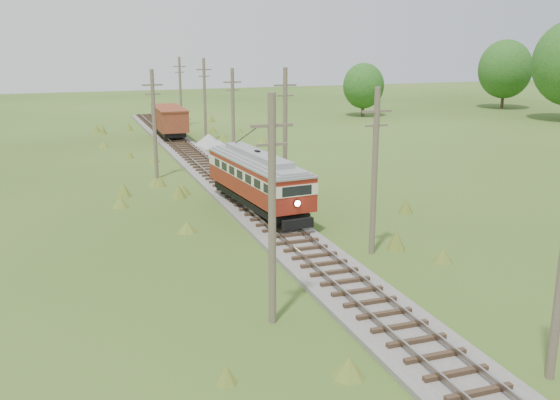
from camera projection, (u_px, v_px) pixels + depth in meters
name	position (u px, v px, depth m)	size (l,w,h in m)	color
railbed_main	(231.00, 188.00, 46.03)	(3.60, 96.00, 0.57)	#605B54
streetcar	(258.00, 176.00, 39.30)	(3.71, 11.53, 5.22)	black
gondola	(169.00, 119.00, 69.26)	(3.12, 9.05, 2.99)	black
gravel_pile	(210.00, 141.00, 64.52)	(3.72, 3.95, 1.35)	gray
utility_pole_r_2	(375.00, 171.00, 31.42)	(1.60, 0.30, 8.60)	brown
utility_pole_r_3	(285.00, 132.00, 43.21)	(1.60, 0.30, 9.00)	brown
utility_pole_r_4	(233.00, 115.00, 55.09)	(1.60, 0.30, 8.40)	brown
utility_pole_r_5	(205.00, 99.00, 67.02)	(1.60, 0.30, 8.90)	brown
utility_pole_r_6	(180.00, 91.00, 78.85)	(1.60, 0.30, 8.70)	brown
utility_pole_l_a	(272.00, 209.00, 23.48)	(1.60, 0.30, 9.00)	brown
utility_pole_l_b	(154.00, 123.00, 49.00)	(1.60, 0.30, 8.60)	brown
tree_right_5	(505.00, 69.00, 99.08)	(8.40, 8.40, 10.82)	#38281C
tree_mid_b	(363.00, 86.00, 89.35)	(5.88, 5.88, 7.57)	#38281C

